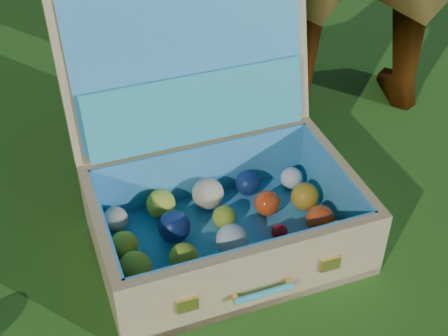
# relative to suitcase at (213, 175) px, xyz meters

# --- Properties ---
(ground) EXTENTS (60.00, 60.00, 0.00)m
(ground) POSITION_rel_suitcase_xyz_m (0.08, -0.17, -0.16)
(ground) COLOR #215114
(ground) RESTS_ON ground
(suitcase) EXTENTS (0.72, 0.67, 0.57)m
(suitcase) POSITION_rel_suitcase_xyz_m (0.00, 0.00, 0.00)
(suitcase) COLOR tan
(suitcase) RESTS_ON ground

